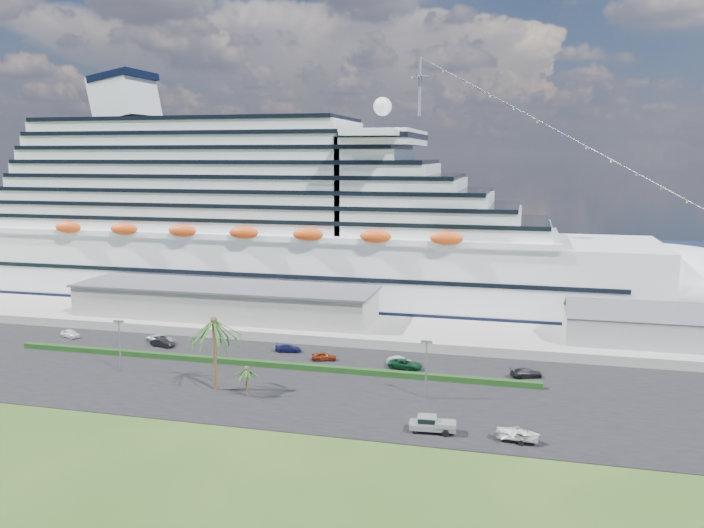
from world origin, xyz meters
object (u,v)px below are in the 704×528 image
(pickup_truck, at_px, (432,424))
(boat_trailer, at_px, (518,433))
(cruise_ship, at_px, (281,230))
(parked_car_3, at_px, (288,348))

(pickup_truck, relative_size, boat_trailer, 0.98)
(cruise_ship, xyz_separation_m, pickup_truck, (43.95, -67.71, -15.47))
(cruise_ship, distance_m, pickup_truck, 82.19)
(cruise_ship, xyz_separation_m, parked_car_3, (15.25, -39.15, -15.93))
(parked_car_3, relative_size, pickup_truck, 0.76)
(parked_car_3, distance_m, pickup_truck, 40.49)
(parked_car_3, xyz_separation_m, boat_trailer, (38.96, -29.04, 0.47))
(cruise_ship, height_order, parked_car_3, cruise_ship)
(cruise_ship, bearing_deg, pickup_truck, -57.01)
(parked_car_3, height_order, pickup_truck, pickup_truck)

